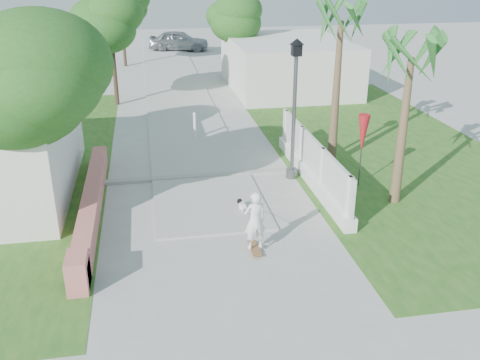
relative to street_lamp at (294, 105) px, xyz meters
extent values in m
plane|color=#B7B7B2|center=(-2.90, -5.50, -2.43)|extent=(90.00, 90.00, 0.00)
cube|color=#B7B7B2|center=(-2.90, 14.50, -2.40)|extent=(3.20, 36.00, 0.06)
cube|color=#999993|center=(-2.90, 0.50, -2.38)|extent=(6.50, 0.25, 0.10)
cube|color=#285C1D|center=(4.10, 2.50, -2.42)|extent=(8.00, 20.00, 0.01)
cube|color=#C87466|center=(-6.20, -1.50, -2.13)|extent=(0.45, 8.00, 0.60)
cube|color=#C87466|center=(-6.20, -5.30, -2.03)|extent=(0.45, 0.80, 0.80)
cube|color=white|center=(0.50, -0.50, -2.23)|extent=(0.35, 7.00, 0.40)
cube|color=white|center=(0.50, -0.50, -1.48)|extent=(0.10, 7.00, 1.10)
cube|color=white|center=(0.50, -3.70, -1.68)|extent=(0.14, 0.14, 1.50)
cube|color=white|center=(0.50, -1.50, -1.68)|extent=(0.14, 0.14, 1.50)
cube|color=white|center=(0.50, 0.70, -1.68)|extent=(0.14, 0.14, 1.50)
cube|color=white|center=(0.50, 2.70, -1.68)|extent=(0.14, 0.14, 1.50)
cube|color=silver|center=(3.10, 12.50, -1.13)|extent=(6.00, 8.00, 2.60)
cylinder|color=#59595E|center=(0.00, 0.00, -2.28)|extent=(0.36, 0.36, 0.30)
cylinder|color=#59595E|center=(0.00, 0.00, -0.43)|extent=(0.12, 0.12, 4.00)
cube|color=black|center=(0.00, 0.00, 1.67)|extent=(0.28, 0.28, 0.35)
cone|color=black|center=(0.00, 0.00, 1.92)|extent=(0.44, 0.44, 0.18)
cylinder|color=white|center=(-2.70, 4.50, -1.93)|extent=(0.12, 0.12, 1.00)
sphere|color=white|center=(-2.70, 4.50, -1.41)|extent=(0.14, 0.14, 0.14)
cylinder|color=#59595E|center=(1.90, -1.00, -1.43)|extent=(0.04, 0.04, 2.00)
cone|color=red|center=(1.90, -1.00, -0.73)|extent=(0.36, 0.36, 1.20)
cylinder|color=#4C3826|center=(-7.40, -2.50, -0.50)|extent=(0.20, 0.20, 3.85)
ellipsoid|color=#275719|center=(-7.40, -2.50, 1.15)|extent=(3.60, 3.60, 2.70)
ellipsoid|color=#275719|center=(-7.20, -2.70, 1.50)|extent=(3.06, 3.06, 2.30)
ellipsoid|color=#275719|center=(-7.60, -2.30, 1.85)|extent=(2.70, 2.70, 2.02)
cylinder|color=#4C3826|center=(-8.40, 3.00, -0.68)|extent=(0.20, 0.20, 3.50)
ellipsoid|color=#275719|center=(-8.40, 3.00, 0.82)|extent=(3.20, 3.20, 2.40)
ellipsoid|color=#275719|center=(-8.20, 2.80, 1.17)|extent=(2.72, 2.72, 2.05)
ellipsoid|color=#275719|center=(-8.60, 3.20, 1.52)|extent=(2.40, 2.40, 1.79)
cylinder|color=#4C3826|center=(-5.90, 10.50, -0.50)|extent=(0.20, 0.20, 3.85)
ellipsoid|color=#275719|center=(-5.90, 10.50, 1.15)|extent=(3.40, 3.40, 2.55)
ellipsoid|color=#275719|center=(-5.70, 10.30, 1.50)|extent=(2.89, 2.89, 2.18)
ellipsoid|color=#275719|center=(-6.10, 10.70, 1.85)|extent=(2.55, 2.55, 1.90)
cylinder|color=#4C3826|center=(0.30, 14.50, -0.68)|extent=(0.20, 0.20, 3.50)
ellipsoid|color=#275719|center=(0.30, 14.50, 0.82)|extent=(3.00, 3.00, 2.25)
ellipsoid|color=#275719|center=(0.50, 14.30, 1.17)|extent=(2.55, 2.55, 1.92)
ellipsoid|color=#275719|center=(0.10, 14.70, 1.52)|extent=(2.25, 2.25, 1.68)
cylinder|color=#4C3826|center=(-5.70, 20.50, -0.50)|extent=(0.20, 0.20, 3.85)
ellipsoid|color=#275719|center=(-5.70, 20.50, 1.15)|extent=(3.20, 3.20, 2.40)
ellipsoid|color=#275719|center=(-5.50, 20.30, 1.50)|extent=(2.72, 2.72, 2.05)
cone|color=brown|center=(1.70, 1.00, -0.03)|extent=(0.32, 0.32, 4.80)
cone|color=brown|center=(2.50, -2.30, -0.33)|extent=(0.32, 0.32, 4.20)
cube|color=#955C3B|center=(-2.14, -4.43, -2.34)|extent=(0.32, 0.80, 0.02)
imported|color=white|center=(-2.14, -4.43, -1.59)|extent=(0.59, 0.43, 1.49)
cylinder|color=gray|center=(-2.21, -4.70, -2.40)|extent=(0.02, 0.06, 0.06)
cylinder|color=gray|center=(-2.07, -4.70, -2.40)|extent=(0.02, 0.06, 0.06)
cylinder|color=gray|center=(-2.21, -4.15, -2.40)|extent=(0.02, 0.06, 0.06)
cylinder|color=gray|center=(-2.07, -4.15, -2.40)|extent=(0.02, 0.06, 0.06)
ellipsoid|color=white|center=(-2.03, -2.23, -2.25)|extent=(0.34, 0.43, 0.24)
sphere|color=black|center=(-2.09, -2.06, -2.17)|extent=(0.15, 0.15, 0.15)
sphere|color=white|center=(-2.11, -1.99, -2.19)|extent=(0.07, 0.07, 0.07)
cone|color=black|center=(-2.12, -2.07, -2.10)|extent=(0.05, 0.05, 0.05)
cone|color=black|center=(-2.06, -2.05, -2.10)|extent=(0.05, 0.05, 0.05)
cylinder|color=white|center=(-2.11, -2.16, -2.37)|extent=(0.03, 0.03, 0.11)
cylinder|color=white|center=(-2.01, -2.13, -2.37)|extent=(0.03, 0.03, 0.11)
cylinder|color=white|center=(-2.05, -2.33, -2.37)|extent=(0.03, 0.03, 0.11)
cylinder|color=white|center=(-1.95, -2.30, -2.37)|extent=(0.03, 0.03, 0.11)
cylinder|color=white|center=(-1.97, -2.40, -2.18)|extent=(0.05, 0.09, 0.09)
imported|color=#979A9E|center=(-1.77, 26.05, -1.67)|extent=(4.69, 2.52, 1.52)
camera|label=1|loc=(-4.49, -15.57, 4.25)|focal=40.00mm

